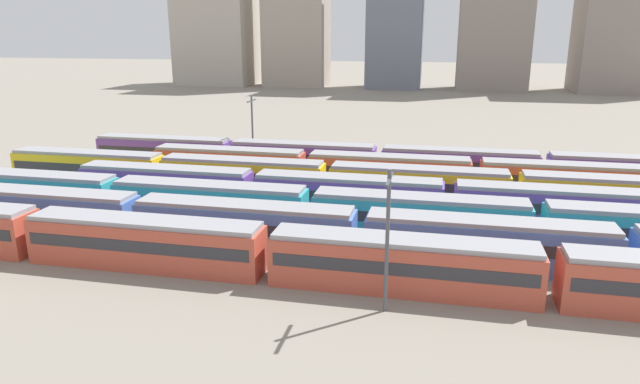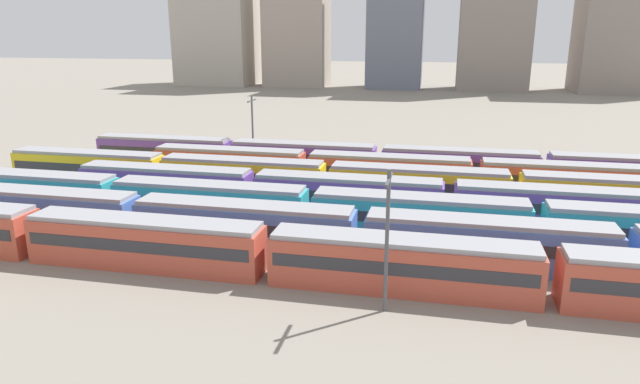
{
  "view_description": "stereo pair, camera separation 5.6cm",
  "coord_description": "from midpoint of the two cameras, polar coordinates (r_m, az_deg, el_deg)",
  "views": [
    {
      "loc": [
        26.98,
        -35.24,
        16.84
      ],
      "look_at": [
        15.89,
        15.6,
        2.04
      ],
      "focal_mm": 31.45,
      "sensor_mm": 36.0,
      "label": 1
    },
    {
      "loc": [
        27.04,
        -35.23,
        16.84
      ],
      "look_at": [
        15.89,
        15.6,
        2.04
      ],
      "focal_mm": 31.45,
      "sensor_mm": 36.0,
      "label": 2
    }
  ],
  "objects": [
    {
      "name": "train_track_6",
      "position": [
        68.13,
        13.97,
        2.74
      ],
      "size": [
        93.6,
        3.06,
        3.75
      ],
      "color": "#6B429E",
      "rests_on": "ground_plane"
    },
    {
      "name": "catenary_pole_1",
      "position": [
        74.34,
        -6.86,
        6.63
      ],
      "size": [
        0.24,
        3.2,
        9.01
      ],
      "color": "#4C4C51",
      "rests_on": "ground_plane"
    },
    {
      "name": "catenary_pole_2",
      "position": [
        34.19,
        6.89,
        -4.3
      ],
      "size": [
        0.24,
        3.2,
        9.15
      ],
      "color": "#4C4C51",
      "rests_on": "ground_plane"
    },
    {
      "name": "train_track_2",
      "position": [
        49.23,
        -0.99,
        -1.79
      ],
      "size": [
        74.7,
        3.06,
        3.75
      ],
      "color": "teal",
      "rests_on": "ground_plane"
    },
    {
      "name": "train_track_4",
      "position": [
        59.11,
        0.78,
        1.24
      ],
      "size": [
        74.7,
        3.06,
        3.75
      ],
      "color": "yellow",
      "rests_on": "ground_plane"
    },
    {
      "name": "train_track_1",
      "position": [
        43.47,
        4.14,
        -4.26
      ],
      "size": [
        74.7,
        3.06,
        3.75
      ],
      "color": "#4C70BC",
      "rests_on": "ground_plane"
    },
    {
      "name": "train_track_3",
      "position": [
        54.01,
        23.05,
        -1.48
      ],
      "size": [
        93.6,
        3.06,
        3.75
      ],
      "color": "#6B429E",
      "rests_on": "ground_plane"
    },
    {
      "name": "ground_plane",
      "position": [
        59.98,
        -14.97,
        -0.98
      ],
      "size": [
        600.0,
        600.0,
        0.0
      ],
      "primitive_type": "plane",
      "color": "gray"
    },
    {
      "name": "train_track_0",
      "position": [
        38.32,
        8.36,
        -7.24
      ],
      "size": [
        93.6,
        3.06,
        3.75
      ],
      "color": "#BC4C38",
      "rests_on": "ground_plane"
    },
    {
      "name": "distant_building_2",
      "position": [
        182.39,
        7.81,
        17.87
      ],
      "size": [
        16.6,
        16.46,
        47.26
      ],
      "primitive_type": "cube",
      "color": "slate",
      "rests_on": "ground_plane"
    },
    {
      "name": "distant_building_0",
      "position": [
        196.46,
        -10.4,
        14.77
      ],
      "size": [
        24.17,
        19.26,
        27.81
      ],
      "primitive_type": "cube",
      "color": "#B2A899",
      "rests_on": "ground_plane"
    },
    {
      "name": "distant_building_4",
      "position": [
        188.46,
        28.93,
        15.11
      ],
      "size": [
        26.26,
        19.81,
        41.07
      ],
      "primitive_type": "cube",
      "color": "gray",
      "rests_on": "ground_plane"
    }
  ]
}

